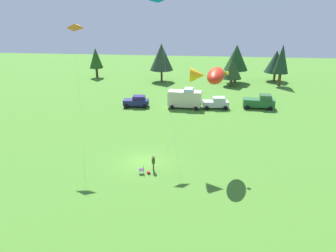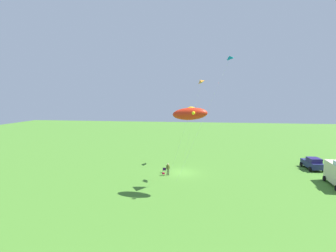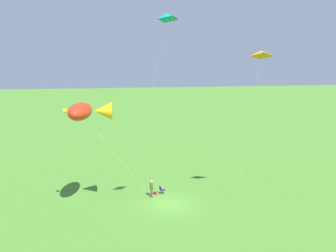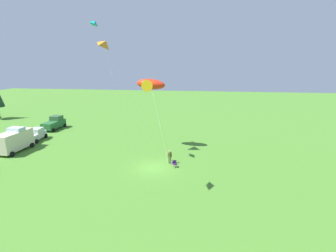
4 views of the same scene
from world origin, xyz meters
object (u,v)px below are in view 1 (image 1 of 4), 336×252
at_px(folding_chair, 142,169).
at_px(truck_green_flatbed, 260,102).
at_px(backpack_on_grass, 149,173).
at_px(car_navy_hatch, 137,101).
at_px(person_kite_flyer, 153,162).
at_px(kite_delta_orange, 74,27).
at_px(kite_large_fish, 211,75).
at_px(van_camper_beige, 185,98).
at_px(car_silver_compact, 216,103).

bearing_deg(folding_chair, truck_green_flatbed, -135.06).
distance_m(backpack_on_grass, truck_green_flatbed, 28.22).
relative_size(car_navy_hatch, truck_green_flatbed, 0.85).
relative_size(person_kite_flyer, kite_delta_orange, 0.12).
bearing_deg(person_kite_flyer, backpack_on_grass, 53.34).
bearing_deg(truck_green_flatbed, person_kite_flyer, -117.30).
height_order(backpack_on_grass, kite_large_fish, kite_large_fish).
distance_m(folding_chair, car_navy_hatch, 23.35).
xyz_separation_m(folding_chair, van_camper_beige, (2.70, 23.09, 1.16)).
relative_size(van_camper_beige, truck_green_flatbed, 1.08).
xyz_separation_m(car_navy_hatch, kite_delta_orange, (-2.39, -17.78, 12.97)).
xyz_separation_m(truck_green_flatbed, kite_large_fish, (-8.44, -20.12, 8.23)).
bearing_deg(car_navy_hatch, folding_chair, -82.09).
height_order(backpack_on_grass, van_camper_beige, van_camper_beige).
bearing_deg(kite_delta_orange, backpack_on_grass, -30.65).
relative_size(folding_chair, backpack_on_grass, 2.56).
bearing_deg(kite_delta_orange, folding_chair, -32.70).
height_order(folding_chair, truck_green_flatbed, truck_green_flatbed).
distance_m(backpack_on_grass, car_silver_compact, 24.49).
relative_size(folding_chair, car_navy_hatch, 0.19).
bearing_deg(folding_chair, kite_delta_orange, -46.10).
height_order(folding_chair, car_silver_compact, car_silver_compact).
xyz_separation_m(truck_green_flatbed, kite_delta_orange, (-22.68, -19.34, 12.82)).
relative_size(backpack_on_grass, car_navy_hatch, 0.07).
xyz_separation_m(van_camper_beige, kite_large_fish, (3.84, -18.93, 7.69)).
bearing_deg(kite_large_fish, car_silver_compact, 86.06).
bearing_deg(kite_delta_orange, car_navy_hatch, 82.34).
xyz_separation_m(person_kite_flyer, backpack_on_grass, (-0.37, -0.71, -0.91)).
distance_m(car_navy_hatch, truck_green_flatbed, 20.35).
bearing_deg(truck_green_flatbed, kite_large_fish, -109.46).
relative_size(kite_large_fish, kite_delta_orange, 0.71).
distance_m(car_silver_compact, kite_delta_orange, 27.40).
bearing_deg(kite_large_fish, van_camper_beige, 101.46).
height_order(backpack_on_grass, kite_delta_orange, kite_delta_orange).
distance_m(van_camper_beige, car_silver_compact, 5.22).
bearing_deg(car_silver_compact, backpack_on_grass, -112.95).
relative_size(person_kite_flyer, backpack_on_grass, 5.44).
height_order(car_navy_hatch, van_camper_beige, van_camper_beige).
relative_size(folding_chair, car_silver_compact, 0.19).
bearing_deg(car_navy_hatch, kite_large_fish, -62.69).
height_order(person_kite_flyer, folding_chair, person_kite_flyer).
bearing_deg(van_camper_beige, kite_delta_orange, -116.49).
distance_m(person_kite_flyer, car_navy_hatch, 22.93).
distance_m(backpack_on_grass, van_camper_beige, 23.24).
bearing_deg(car_navy_hatch, car_silver_compact, -2.42).
bearing_deg(truck_green_flatbed, kite_delta_orange, -136.26).
bearing_deg(person_kite_flyer, car_silver_compact, -116.01).
relative_size(backpack_on_grass, van_camper_beige, 0.06).
bearing_deg(kite_delta_orange, car_silver_compact, 49.82).
xyz_separation_m(person_kite_flyer, kite_delta_orange, (-8.74, 4.25, 12.90)).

